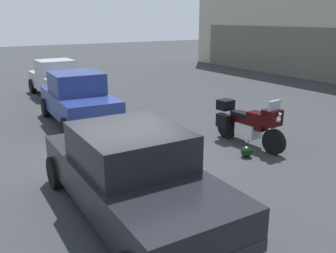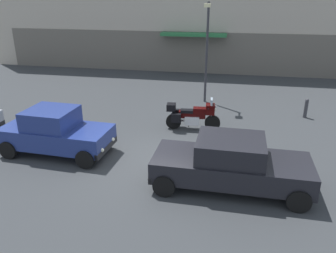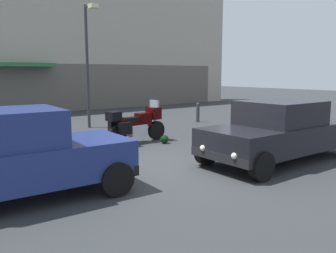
{
  "view_description": "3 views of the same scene",
  "coord_description": "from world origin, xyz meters",
  "px_view_note": "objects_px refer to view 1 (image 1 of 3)",
  "views": [
    {
      "loc": [
        7.64,
        -3.6,
        3.29
      ],
      "look_at": [
        0.75,
        0.66,
        0.88
      ],
      "focal_mm": 39.18,
      "sensor_mm": 36.0,
      "label": 1
    },
    {
      "loc": [
        2.38,
        -9.97,
        5.41
      ],
      "look_at": [
        0.24,
        0.95,
        0.93
      ],
      "focal_mm": 36.1,
      "sensor_mm": 36.0,
      "label": 2
    },
    {
      "loc": [
        -5.18,
        -6.37,
        2.25
      ],
      "look_at": [
        0.61,
        1.13,
        0.8
      ],
      "focal_mm": 37.25,
      "sensor_mm": 36.0,
      "label": 3
    }
  ],
  "objects_px": {
    "car_sedan_far": "(131,173)",
    "car_compact_side": "(56,78)",
    "helmet": "(246,152)",
    "car_hatchback_near": "(78,99)",
    "motorcycle": "(248,123)"
  },
  "relations": [
    {
      "from": "car_compact_side",
      "to": "car_sedan_far",
      "type": "bearing_deg",
      "value": 170.12
    },
    {
      "from": "car_hatchback_near",
      "to": "car_sedan_far",
      "type": "distance_m",
      "value": 6.19
    },
    {
      "from": "helmet",
      "to": "car_hatchback_near",
      "type": "distance_m",
      "value": 5.69
    },
    {
      "from": "car_compact_side",
      "to": "helmet",
      "type": "bearing_deg",
      "value": -169.98
    },
    {
      "from": "helmet",
      "to": "car_sedan_far",
      "type": "relative_size",
      "value": 0.06
    },
    {
      "from": "helmet",
      "to": "car_hatchback_near",
      "type": "xyz_separation_m",
      "value": [
        -5.08,
        -2.48,
        0.67
      ]
    },
    {
      "from": "helmet",
      "to": "motorcycle",
      "type": "bearing_deg",
      "value": 135.36
    },
    {
      "from": "car_sedan_far",
      "to": "car_compact_side",
      "type": "bearing_deg",
      "value": -8.24
    },
    {
      "from": "motorcycle",
      "to": "helmet",
      "type": "height_order",
      "value": "motorcycle"
    },
    {
      "from": "helmet",
      "to": "car_sedan_far",
      "type": "height_order",
      "value": "car_sedan_far"
    },
    {
      "from": "car_sedan_far",
      "to": "car_compact_side",
      "type": "distance_m",
      "value": 10.97
    },
    {
      "from": "motorcycle",
      "to": "car_sedan_far",
      "type": "xyz_separation_m",
      "value": [
        1.66,
        -4.26,
        0.16
      ]
    },
    {
      "from": "motorcycle",
      "to": "car_sedan_far",
      "type": "height_order",
      "value": "car_sedan_far"
    },
    {
      "from": "motorcycle",
      "to": "car_hatchback_near",
      "type": "bearing_deg",
      "value": -149.51
    },
    {
      "from": "motorcycle",
      "to": "car_sedan_far",
      "type": "relative_size",
      "value": 0.49
    }
  ]
}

